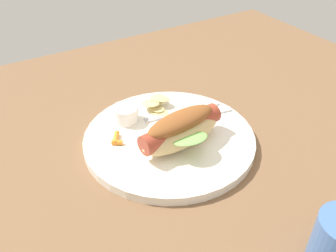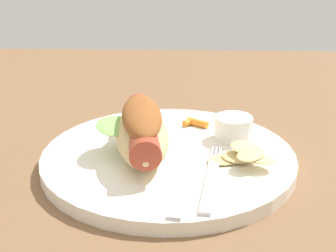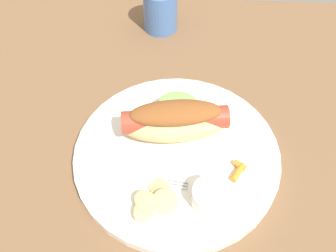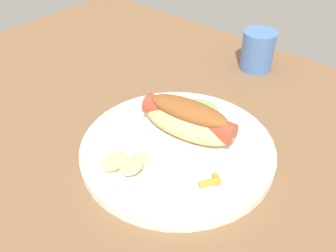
% 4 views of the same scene
% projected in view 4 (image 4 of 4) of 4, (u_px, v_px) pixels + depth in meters
% --- Properties ---
extents(ground_plane, '(1.20, 0.90, 0.02)m').
position_uv_depth(ground_plane, '(158.00, 160.00, 0.61)').
color(ground_plane, brown).
extents(plate, '(0.30, 0.30, 0.02)m').
position_uv_depth(plate, '(177.00, 149.00, 0.60)').
color(plate, white).
rests_on(plate, ground_plane).
extents(hot_dog, '(0.16, 0.10, 0.06)m').
position_uv_depth(hot_dog, '(189.00, 119.00, 0.60)').
color(hot_dog, '#DBB77A').
rests_on(hot_dog, plate).
extents(sauce_ramekin, '(0.05, 0.05, 0.03)m').
position_uv_depth(sauce_ramekin, '(166.00, 181.00, 0.52)').
color(sauce_ramekin, white).
rests_on(sauce_ramekin, plate).
extents(fork, '(0.16, 0.03, 0.00)m').
position_uv_depth(fork, '(126.00, 143.00, 0.60)').
color(fork, silver).
rests_on(fork, plate).
extents(knife, '(0.15, 0.04, 0.00)m').
position_uv_depth(knife, '(130.00, 134.00, 0.62)').
color(knife, silver).
rests_on(knife, plate).
extents(chips_pile, '(0.07, 0.08, 0.02)m').
position_uv_depth(chips_pile, '(128.00, 163.00, 0.55)').
color(chips_pile, '#D6C07B').
rests_on(chips_pile, plate).
extents(carrot_garnish, '(0.03, 0.04, 0.01)m').
position_uv_depth(carrot_garnish, '(212.00, 181.00, 0.53)').
color(carrot_garnish, orange).
rests_on(carrot_garnish, plate).
extents(drinking_cup, '(0.07, 0.07, 0.08)m').
position_uv_depth(drinking_cup, '(258.00, 50.00, 0.79)').
color(drinking_cup, '#4770B2').
rests_on(drinking_cup, ground_plane).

